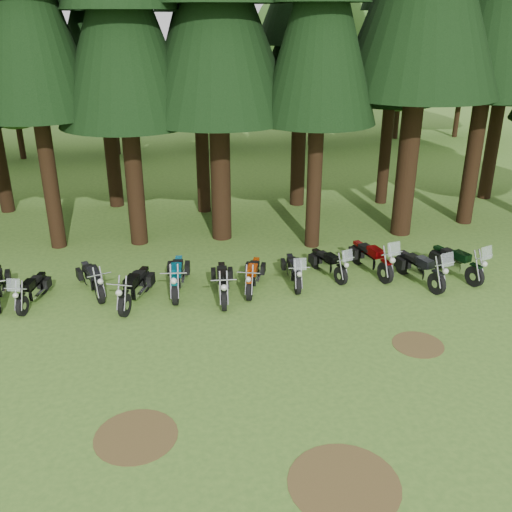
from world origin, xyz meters
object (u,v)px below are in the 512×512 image
object	(u,v)px
motorcycle_2	(92,280)
motorcycle_7	(294,271)
motorcycle_11	(456,263)
motorcycle_1	(32,291)
motorcycle_9	(371,259)
motorcycle_5	(223,284)
motorcycle_6	(253,276)
motorcycle_4	(177,277)
motorcycle_10	(420,270)
motorcycle_8	(328,264)
motorcycle_3	(135,289)

from	to	relation	value
motorcycle_2	motorcycle_7	world-z (taller)	motorcycle_7
motorcycle_11	motorcycle_1	bearing A→B (deg)	159.59
motorcycle_9	motorcycle_11	world-z (taller)	motorcycle_9
motorcycle_5	motorcycle_6	size ratio (longest dim) A/B	1.11
motorcycle_5	motorcycle_9	bearing A→B (deg)	14.89
motorcycle_2	motorcycle_4	xyz separation A→B (m)	(2.69, -0.33, 0.05)
motorcycle_10	motorcycle_8	bearing A→B (deg)	143.87
motorcycle_3	motorcycle_5	size ratio (longest dim) A/B	0.97
motorcycle_11	motorcycle_9	bearing A→B (deg)	145.22
motorcycle_1	motorcycle_11	size ratio (longest dim) A/B	0.89
motorcycle_6	motorcycle_8	xyz separation A→B (m)	(2.70, 0.56, -0.00)
motorcycle_3	motorcycle_7	bearing A→B (deg)	25.45
motorcycle_8	motorcycle_3	bearing A→B (deg)	169.05
motorcycle_11	motorcycle_2	bearing A→B (deg)	157.19
motorcycle_7	motorcycle_9	size ratio (longest dim) A/B	0.86
motorcycle_9	motorcycle_11	distance (m)	2.85
motorcycle_4	motorcycle_7	xyz separation A→B (m)	(3.83, -0.04, -0.06)
motorcycle_3	motorcycle_1	bearing A→B (deg)	-168.31
motorcycle_1	motorcycle_5	world-z (taller)	motorcycle_1
motorcycle_1	motorcycle_6	world-z (taller)	motorcycle_1
motorcycle_4	motorcycle_10	world-z (taller)	motorcycle_10
motorcycle_3	motorcycle_8	world-z (taller)	motorcycle_8
motorcycle_2	motorcycle_7	distance (m)	6.54
motorcycle_3	motorcycle_6	distance (m)	3.79
motorcycle_1	motorcycle_3	size ratio (longest dim) A/B	0.91
motorcycle_6	motorcycle_10	world-z (taller)	motorcycle_10
motorcycle_2	motorcycle_10	world-z (taller)	motorcycle_10
motorcycle_6	motorcycle_8	bearing A→B (deg)	28.54
motorcycle_1	motorcycle_9	size ratio (longest dim) A/B	0.84
motorcycle_6	motorcycle_7	size ratio (longest dim) A/B	0.99
motorcycle_2	motorcycle_4	bearing A→B (deg)	-27.67
motorcycle_9	motorcycle_5	bearing A→B (deg)	177.40
motorcycle_2	motorcycle_3	xyz separation A→B (m)	(1.37, -0.91, 0.03)
motorcycle_4	motorcycle_10	bearing A→B (deg)	1.15
motorcycle_2	motorcycle_8	distance (m)	7.83
motorcycle_5	motorcycle_8	world-z (taller)	motorcycle_8
motorcycle_5	motorcycle_1	bearing A→B (deg)	178.94
motorcycle_5	motorcycle_6	world-z (taller)	motorcycle_5
motorcycle_7	motorcycle_8	xyz separation A→B (m)	(1.30, 0.39, -0.01)
motorcycle_6	motorcycle_1	bearing A→B (deg)	-163.61
motorcycle_3	motorcycle_2	bearing A→B (deg)	165.92
motorcycle_5	motorcycle_11	bearing A→B (deg)	5.83
motorcycle_1	motorcycle_6	bearing A→B (deg)	12.94
motorcycle_8	motorcycle_4	bearing A→B (deg)	164.80
motorcycle_4	motorcycle_5	xyz separation A→B (m)	(1.40, -0.65, -0.02)
motorcycle_7	motorcycle_10	bearing A→B (deg)	-6.34
motorcycle_9	motorcycle_10	world-z (taller)	motorcycle_9
motorcycle_6	motorcycle_10	size ratio (longest dim) A/B	0.88
motorcycle_2	motorcycle_5	bearing A→B (deg)	-34.21
motorcycle_3	motorcycle_10	xyz separation A→B (m)	(9.30, -0.10, 0.02)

